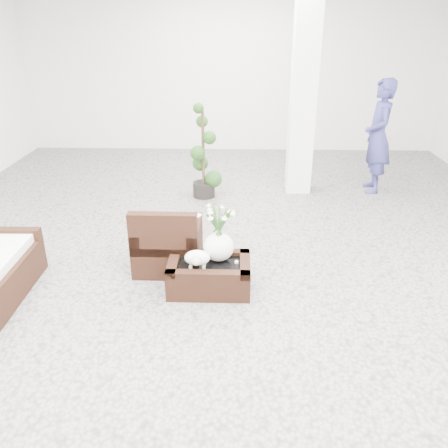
{
  "coord_description": "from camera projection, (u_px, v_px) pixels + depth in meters",
  "views": [
    {
      "loc": [
        0.14,
        -4.95,
        2.8
      ],
      "look_at": [
        0.0,
        -0.1,
        0.62
      ],
      "focal_mm": 37.26,
      "sensor_mm": 36.0,
      "label": 1
    }
  ],
  "objects": [
    {
      "name": "ground",
      "position": [
        224.0,
        267.0,
        5.66
      ],
      "size": [
        11.0,
        11.0,
        0.0
      ],
      "primitive_type": "plane",
      "color": "gray",
      "rests_on": "ground"
    },
    {
      "name": "column",
      "position": [
        304.0,
        87.0,
        7.47
      ],
      "size": [
        0.4,
        0.4,
        3.5
      ],
      "primitive_type": "cube",
      "color": "white",
      "rests_on": "ground"
    },
    {
      "name": "coffee_table",
      "position": [
        209.0,
        276.0,
        5.16
      ],
      "size": [
        0.9,
        0.6,
        0.31
      ],
      "primitive_type": "cube",
      "color": "#331A0F",
      "rests_on": "ground"
    },
    {
      "name": "sheep_figurine",
      "position": [
        197.0,
        259.0,
        4.97
      ],
      "size": [
        0.28,
        0.23,
        0.21
      ],
      "primitive_type": "ellipsoid",
      "color": "white",
      "rests_on": "coffee_table"
    },
    {
      "name": "planter_narcissus",
      "position": [
        218.0,
        227.0,
        5.02
      ],
      "size": [
        0.44,
        0.44,
        0.8
      ],
      "primitive_type": null,
      "color": "white",
      "rests_on": "coffee_table"
    },
    {
      "name": "tealight",
      "position": [
        236.0,
        262.0,
        5.1
      ],
      "size": [
        0.04,
        0.04,
        0.03
      ],
      "primitive_type": "cylinder",
      "color": "white",
      "rests_on": "coffee_table"
    },
    {
      "name": "armchair",
      "position": [
        168.0,
        235.0,
        5.53
      ],
      "size": [
        0.78,
        0.75,
        0.82
      ],
      "primitive_type": "cube",
      "rotation": [
        0.0,
        0.0,
        3.13
      ],
      "color": "#331A0F",
      "rests_on": "ground"
    },
    {
      "name": "topiary",
      "position": [
        203.0,
        152.0,
        7.57
      ],
      "size": [
        0.41,
        0.41,
        1.54
      ],
      "primitive_type": null,
      "color": "#1D3E14",
      "rests_on": "ground"
    },
    {
      "name": "shopper",
      "position": [
        378.0,
        137.0,
        7.78
      ],
      "size": [
        0.49,
        0.71,
        1.9
      ],
      "primitive_type": "imported",
      "rotation": [
        0.0,
        0.0,
        -1.62
      ],
      "color": "navy",
      "rests_on": "ground"
    }
  ]
}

